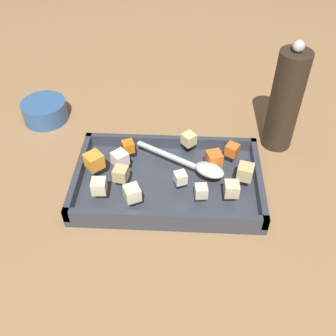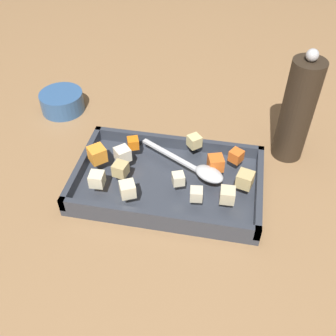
{
  "view_description": "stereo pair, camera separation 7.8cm",
  "coord_description": "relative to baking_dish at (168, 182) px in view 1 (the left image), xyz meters",
  "views": [
    {
      "loc": [
        0.04,
        -0.57,
        0.59
      ],
      "look_at": [
        0.01,
        -0.01,
        0.05
      ],
      "focal_mm": 42.43,
      "sensor_mm": 36.0,
      "label": 1
    },
    {
      "loc": [
        0.11,
        -0.56,
        0.59
      ],
      "look_at": [
        0.01,
        -0.01,
        0.05
      ],
      "focal_mm": 42.43,
      "sensor_mm": 36.0,
      "label": 2
    }
  ],
  "objects": [
    {
      "name": "carrot_chunk_mid_right",
      "position": [
        0.13,
        0.06,
        0.04
      ],
      "size": [
        0.03,
        0.03,
        0.02
      ],
      "primitive_type": "cube",
      "rotation": [
        0.0,
        0.0,
        1.05
      ],
      "color": "orange",
      "rests_on": "baking_dish"
    },
    {
      "name": "small_prep_bowl",
      "position": [
        -0.31,
        0.22,
        0.01
      ],
      "size": [
        0.11,
        0.11,
        0.05
      ],
      "primitive_type": "cylinder",
      "color": "#33598C",
      "rests_on": "ground_plane"
    },
    {
      "name": "potato_chunk_near_spoon",
      "position": [
        -0.13,
        -0.06,
        0.04
      ],
      "size": [
        0.03,
        0.03,
        0.03
      ],
      "primitive_type": "cube",
      "rotation": [
        0.0,
        0.0,
        1.63
      ],
      "color": "beige",
      "rests_on": "baking_dish"
    },
    {
      "name": "potato_chunk_mid_left",
      "position": [
        0.04,
        0.09,
        0.04
      ],
      "size": [
        0.04,
        0.04,
        0.02
      ],
      "primitive_type": "cube",
      "rotation": [
        0.0,
        0.0,
        5.43
      ],
      "color": "#E0CC89",
      "rests_on": "baking_dish"
    },
    {
      "name": "parsnip_chunk_corner_sw",
      "position": [
        0.06,
        -0.06,
        0.04
      ],
      "size": [
        0.03,
        0.03,
        0.02
      ],
      "primitive_type": "cube",
      "rotation": [
        0.0,
        0.0,
        3.27
      ],
      "color": "beige",
      "rests_on": "baking_dish"
    },
    {
      "name": "ground_plane",
      "position": [
        -0.01,
        0.01,
        -0.01
      ],
      "size": [
        4.0,
        4.0,
        0.0
      ],
      "primitive_type": "plane",
      "color": "#936D47"
    },
    {
      "name": "carrot_chunk_center",
      "position": [
        -0.15,
        0.01,
        0.05
      ],
      "size": [
        0.04,
        0.04,
        0.03
      ],
      "primitive_type": "cube",
      "rotation": [
        0.0,
        0.0,
        3.89
      ],
      "color": "orange",
      "rests_on": "baking_dish"
    },
    {
      "name": "pepper_mill",
      "position": [
        0.24,
        0.15,
        0.1
      ],
      "size": [
        0.07,
        0.07,
        0.25
      ],
      "color": "#2D2319",
      "rests_on": "ground_plane"
    },
    {
      "name": "potato_chunk_near_right",
      "position": [
        0.15,
        -0.01,
        0.04
      ],
      "size": [
        0.04,
        0.04,
        0.03
      ],
      "primitive_type": "cube",
      "rotation": [
        0.0,
        0.0,
        6.02
      ],
      "color": "tan",
      "rests_on": "baking_dish"
    },
    {
      "name": "baking_dish",
      "position": [
        0.0,
        0.0,
        0.0
      ],
      "size": [
        0.37,
        0.23,
        0.04
      ],
      "color": "#333842",
      "rests_on": "ground_plane"
    },
    {
      "name": "parsnip_chunk_corner_se",
      "position": [
        -0.1,
        0.02,
        0.04
      ],
      "size": [
        0.04,
        0.04,
        0.03
      ],
      "primitive_type": "cube",
      "rotation": [
        0.0,
        0.0,
        2.32
      ],
      "color": "silver",
      "rests_on": "baking_dish"
    },
    {
      "name": "potato_chunk_corner_ne",
      "position": [
        0.03,
        -0.03,
        0.04
      ],
      "size": [
        0.03,
        0.03,
        0.02
      ],
      "primitive_type": "cube",
      "rotation": [
        0.0,
        0.0,
        0.38
      ],
      "color": "beige",
      "rests_on": "baking_dish"
    },
    {
      "name": "carrot_chunk_far_left",
      "position": [
        0.09,
        0.03,
        0.04
      ],
      "size": [
        0.04,
        0.04,
        0.03
      ],
      "primitive_type": "cube",
      "rotation": [
        0.0,
        0.0,
        0.32
      ],
      "color": "orange",
      "rests_on": "baking_dish"
    },
    {
      "name": "potato_chunk_heap_top",
      "position": [
        -0.09,
        -0.02,
        0.04
      ],
      "size": [
        0.03,
        0.03,
        0.03
      ],
      "primitive_type": "cube",
      "rotation": [
        0.0,
        0.0,
        4.51
      ],
      "color": "tan",
      "rests_on": "baking_dish"
    },
    {
      "name": "serving_spoon",
      "position": [
        0.07,
        0.01,
        0.04
      ],
      "size": [
        0.19,
        0.12,
        0.02
      ],
      "rotation": [
        0.0,
        0.0,
        2.63
      ],
      "color": "silver",
      "rests_on": "baking_dish"
    },
    {
      "name": "potato_chunk_back_center",
      "position": [
        -0.06,
        -0.07,
        0.04
      ],
      "size": [
        0.04,
        0.04,
        0.03
      ],
      "primitive_type": "cube",
      "rotation": [
        0.0,
        0.0,
        3.6
      ],
      "color": "beige",
      "rests_on": "baking_dish"
    },
    {
      "name": "potato_chunk_near_left",
      "position": [
        0.12,
        -0.05,
        0.04
      ],
      "size": [
        0.03,
        0.03,
        0.03
      ],
      "primitive_type": "cube",
      "rotation": [
        0.0,
        0.0,
        0.04
      ],
      "color": "beige",
      "rests_on": "baking_dish"
    },
    {
      "name": "carrot_chunk_heap_side",
      "position": [
        -0.09,
        0.06,
        0.04
      ],
      "size": [
        0.03,
        0.03,
        0.02
      ],
      "primitive_type": "cube",
      "rotation": [
        0.0,
        0.0,
        1.95
      ],
      "color": "orange",
      "rests_on": "baking_dish"
    }
  ]
}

